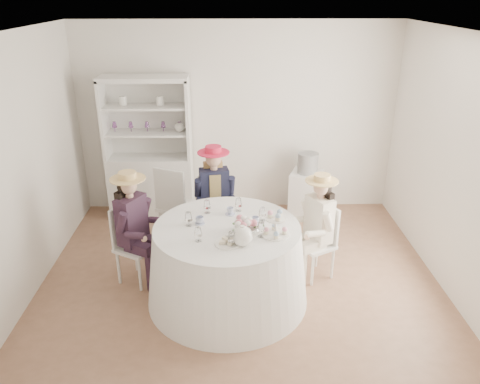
{
  "coord_description": "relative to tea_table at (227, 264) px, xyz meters",
  "views": [
    {
      "loc": [
        -0.1,
        -4.52,
        3.07
      ],
      "look_at": [
        0.0,
        0.1,
        1.05
      ],
      "focal_mm": 35.0,
      "sensor_mm": 36.0,
      "label": 1
    }
  ],
  "objects": [
    {
      "name": "flower_arrangement",
      "position": [
        0.18,
        -0.1,
        0.52
      ],
      "size": [
        0.19,
        0.19,
        0.07
      ],
      "rotation": [
        0.0,
        0.0,
        -0.26
      ],
      "color": "#D66B80",
      "rests_on": "tea_table"
    },
    {
      "name": "wall_right",
      "position": [
        2.39,
        0.34,
        0.92
      ],
      "size": [
        0.0,
        4.5,
        4.5
      ],
      "primitive_type": "plane",
      "rotation": [
        1.57,
        0.0,
        -1.57
      ],
      "color": "white",
      "rests_on": "ground"
    },
    {
      "name": "cupcake_stand",
      "position": [
        0.47,
        -0.18,
        0.52
      ],
      "size": [
        0.27,
        0.27,
        0.25
      ],
      "rotation": [
        0.0,
        0.0,
        0.32
      ],
      "color": "white",
      "rests_on": "tea_table"
    },
    {
      "name": "ceiling",
      "position": [
        0.14,
        0.34,
        2.27
      ],
      "size": [
        4.5,
        4.5,
        0.0
      ],
      "primitive_type": "plane",
      "rotation": [
        3.14,
        0.0,
        0.0
      ],
      "color": "white",
      "rests_on": "wall_back"
    },
    {
      "name": "hutch",
      "position": [
        -1.1,
        2.11,
        0.29
      ],
      "size": [
        1.19,
        0.45,
        2.01
      ],
      "rotation": [
        0.0,
        0.0,
        0.0
      ],
      "color": "silver",
      "rests_on": "ground"
    },
    {
      "name": "stemware_set",
      "position": [
        0.0,
        0.0,
        0.51
      ],
      "size": [
        0.83,
        0.83,
        0.15
      ],
      "color": "white",
      "rests_on": "tea_table"
    },
    {
      "name": "spare_chair",
      "position": [
        -0.66,
        1.19,
        0.15
      ],
      "size": [
        0.58,
        0.58,
        1.07
      ],
      "rotation": [
        0.0,
        0.0,
        2.71
      ],
      "color": "silver",
      "rests_on": "ground"
    },
    {
      "name": "ground",
      "position": [
        0.14,
        0.34,
        -0.43
      ],
      "size": [
        4.5,
        4.5,
        0.0
      ],
      "primitive_type": "plane",
      "color": "brown",
      "rests_on": "ground"
    },
    {
      "name": "teacup_a",
      "position": [
        -0.28,
        0.08,
        0.47
      ],
      "size": [
        0.1,
        0.1,
        0.07
      ],
      "primitive_type": "imported",
      "rotation": [
        0.0,
        0.0,
        -0.19
      ],
      "color": "white",
      "rests_on": "tea_table"
    },
    {
      "name": "table_teapot",
      "position": [
        0.15,
        -0.35,
        0.52
      ],
      "size": [
        0.27,
        0.2,
        0.21
      ],
      "rotation": [
        0.0,
        0.0,
        0.18
      ],
      "color": "white",
      "rests_on": "tea_table"
    },
    {
      "name": "wall_front",
      "position": [
        0.14,
        -1.66,
        0.92
      ],
      "size": [
        4.5,
        0.0,
        4.5
      ],
      "primitive_type": "plane",
      "rotation": [
        -1.57,
        0.0,
        0.0
      ],
      "color": "white",
      "rests_on": "ground"
    },
    {
      "name": "flower_bowl",
      "position": [
        0.2,
        -0.12,
        0.46
      ],
      "size": [
        0.24,
        0.24,
        0.05
      ],
      "primitive_type": "imported",
      "rotation": [
        0.0,
        0.0,
        0.24
      ],
      "color": "white",
      "rests_on": "tea_table"
    },
    {
      "name": "side_table",
      "position": [
        1.13,
        1.98,
        -0.09
      ],
      "size": [
        0.55,
        0.55,
        0.67
      ],
      "primitive_type": "cube",
      "rotation": [
        0.0,
        0.0,
        -0.34
      ],
      "color": "silver",
      "rests_on": "ground"
    },
    {
      "name": "teacup_b",
      "position": [
        0.03,
        0.28,
        0.47
      ],
      "size": [
        0.1,
        0.1,
        0.07
      ],
      "primitive_type": "imported",
      "rotation": [
        0.0,
        0.0,
        -0.4
      ],
      "color": "white",
      "rests_on": "tea_table"
    },
    {
      "name": "hatbox",
      "position": [
        1.13,
        1.98,
        0.38
      ],
      "size": [
        0.38,
        0.38,
        0.29
      ],
      "primitive_type": "cylinder",
      "rotation": [
        0.0,
        0.0,
        0.42
      ],
      "color": "black",
      "rests_on": "side_table"
    },
    {
      "name": "tea_table",
      "position": [
        0.0,
        0.0,
        0.0
      ],
      "size": [
        1.69,
        1.69,
        0.86
      ],
      "rotation": [
        0.0,
        0.0,
        -0.31
      ],
      "color": "white",
      "rests_on": "ground"
    },
    {
      "name": "guest_mid",
      "position": [
        -0.16,
        1.06,
        0.34
      ],
      "size": [
        0.51,
        0.53,
        1.36
      ],
      "rotation": [
        0.0,
        0.0,
        0.17
      ],
      "color": "silver",
      "rests_on": "ground"
    },
    {
      "name": "wall_back",
      "position": [
        0.14,
        2.34,
        0.92
      ],
      "size": [
        4.5,
        0.0,
        4.5
      ],
      "primitive_type": "plane",
      "rotation": [
        1.57,
        0.0,
        0.0
      ],
      "color": "white",
      "rests_on": "ground"
    },
    {
      "name": "wall_left",
      "position": [
        -2.11,
        0.34,
        0.92
      ],
      "size": [
        0.0,
        4.5,
        4.5
      ],
      "primitive_type": "plane",
      "rotation": [
        1.57,
        0.0,
        1.57
      ],
      "color": "white",
      "rests_on": "ground"
    },
    {
      "name": "guest_left",
      "position": [
        -1.01,
        0.35,
        0.32
      ],
      "size": [
        0.56,
        0.51,
        1.32
      ],
      "rotation": [
        0.0,
        0.0,
        1.06
      ],
      "color": "silver",
      "rests_on": "ground"
    },
    {
      "name": "sandwich_plate",
      "position": [
        0.01,
        -0.34,
        0.45
      ],
      "size": [
        0.25,
        0.25,
        0.06
      ],
      "rotation": [
        0.0,
        0.0,
        -0.31
      ],
      "color": "white",
      "rests_on": "tea_table"
    },
    {
      "name": "guest_right",
      "position": [
        1.0,
        0.4,
        0.28
      ],
      "size": [
        0.53,
        0.49,
        1.26
      ],
      "rotation": [
        0.0,
        0.0,
        -1.07
      ],
      "color": "silver",
      "rests_on": "ground"
    },
    {
      "name": "teacup_c",
      "position": [
        0.29,
        0.07,
        0.46
      ],
      "size": [
        0.08,
        0.08,
        0.06
      ],
      "primitive_type": "imported",
      "rotation": [
        0.0,
        0.0,
        -0.05
      ],
      "color": "white",
      "rests_on": "tea_table"
    }
  ]
}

